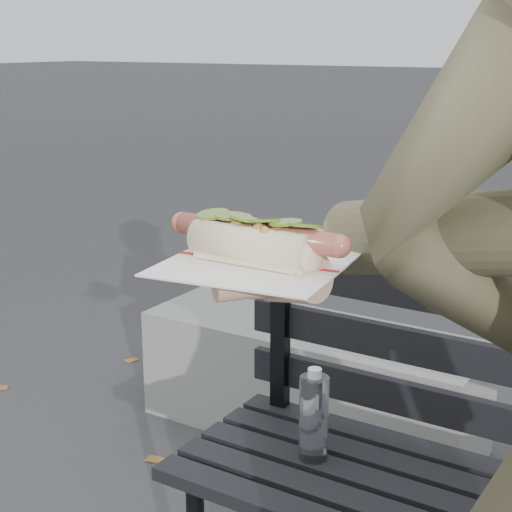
{
  "coord_description": "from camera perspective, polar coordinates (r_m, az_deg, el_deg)",
  "views": [
    {
      "loc": [
        0.32,
        -0.62,
        1.36
      ],
      "look_at": [
        -0.12,
        0.08,
        1.13
      ],
      "focal_mm": 55.0,
      "sensor_mm": 36.0,
      "label": 1
    }
  ],
  "objects": [
    {
      "name": "held_hotdog",
      "position": [
        0.82,
        14.54,
        1.18
      ],
      "size": [
        0.64,
        0.3,
        0.2
      ],
      "color": "brown"
    },
    {
      "name": "concrete_block",
      "position": [
        2.81,
        4.0,
        -8.98
      ],
      "size": [
        1.2,
        0.4,
        0.4
      ],
      "primitive_type": "cube",
      "color": "slate",
      "rests_on": "ground"
    }
  ]
}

